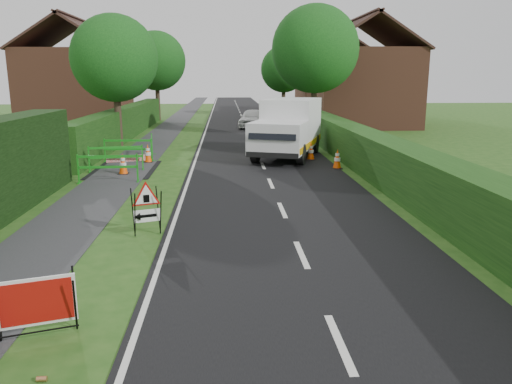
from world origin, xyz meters
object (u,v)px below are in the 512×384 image
red_rect_sign (37,303)px  hatchback_car (252,118)px  works_van (288,127)px  triangle_sign (145,205)px

red_rect_sign → hatchback_car: 29.72m
works_van → triangle_sign: bearing=-93.3°
red_rect_sign → works_van: size_ratio=0.19×
red_rect_sign → triangle_sign: triangle_sign is taller
red_rect_sign → triangle_sign: (0.82, 4.51, 0.24)m
triangle_sign → hatchback_car: hatchback_car is taller
triangle_sign → hatchback_car: 25.14m
red_rect_sign → works_van: 16.81m
works_van → red_rect_sign: bearing=-90.0°
triangle_sign → works_van: bearing=48.3°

